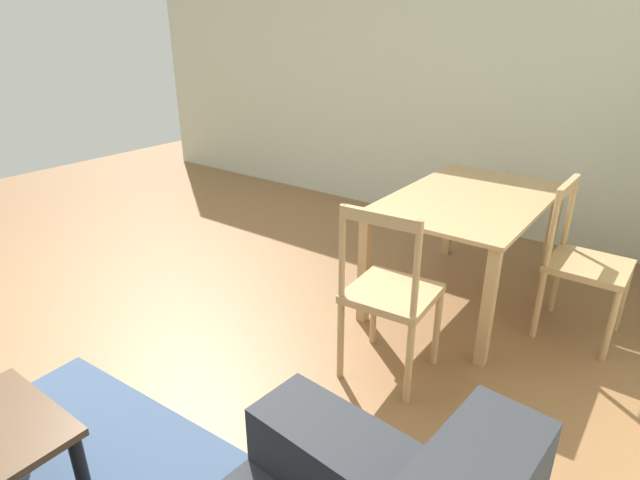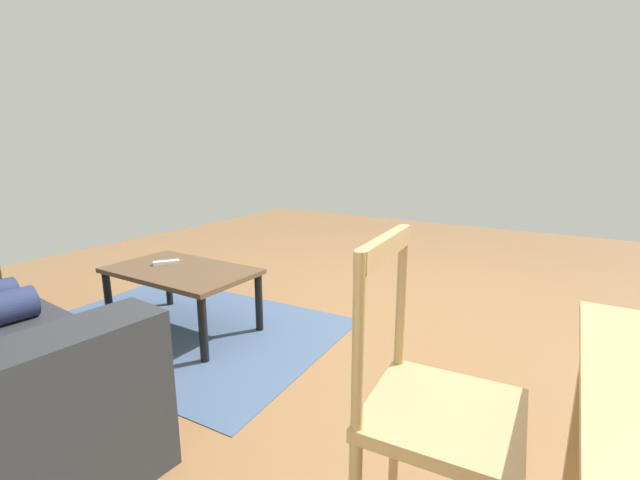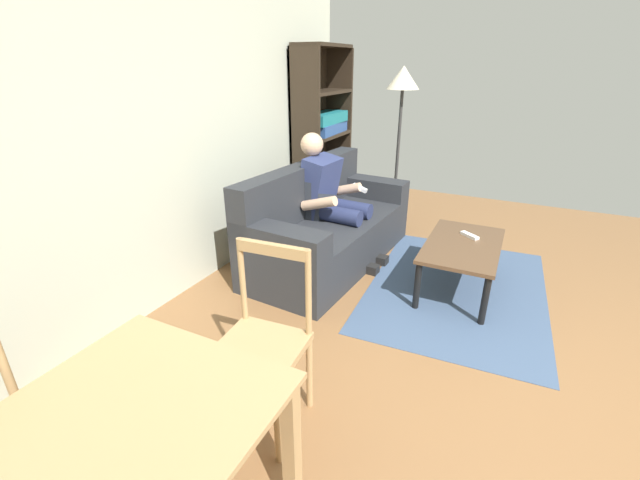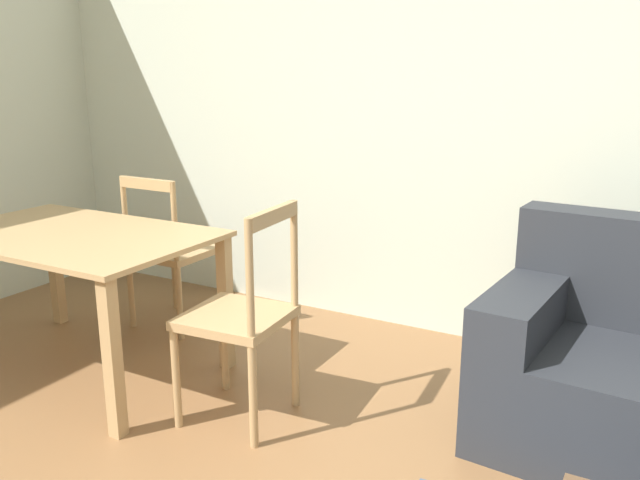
% 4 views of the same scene
% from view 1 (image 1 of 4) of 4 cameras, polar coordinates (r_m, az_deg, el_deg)
% --- Properties ---
extents(ground_plane, '(8.12, 8.12, 0.00)m').
position_cam_1_polar(ground_plane, '(3.44, -22.07, -9.23)').
color(ground_plane, brown).
extents(wall_side, '(0.12, 5.95, 2.59)m').
position_cam_1_polar(wall_side, '(5.18, 6.44, 17.95)').
color(wall_side, beige).
rests_on(wall_side, ground_plane).
extents(dining_table, '(1.38, 0.87, 0.73)m').
position_cam_1_polar(dining_table, '(3.42, 16.33, 3.02)').
color(dining_table, tan).
rests_on(dining_table, ground_plane).
extents(dining_chair_near_wall, '(0.43, 0.43, 0.92)m').
position_cam_1_polar(dining_chair_near_wall, '(3.33, 27.29, -2.37)').
color(dining_chair_near_wall, tan).
rests_on(dining_chair_near_wall, ground_plane).
extents(dining_chair_facing_couch, '(0.45, 0.45, 0.97)m').
position_cam_1_polar(dining_chair_facing_couch, '(2.62, 7.77, -6.06)').
color(dining_chair_facing_couch, tan).
rests_on(dining_chair_facing_couch, ground_plane).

